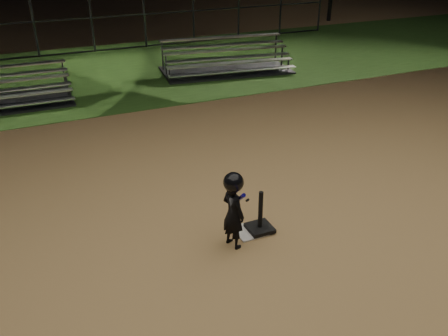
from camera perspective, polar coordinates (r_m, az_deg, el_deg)
ground at (r=7.51m, az=3.13°, el=-7.61°), size 80.00×80.00×0.00m
grass_strip at (r=16.30m, az=-13.22°, el=11.17°), size 60.00×8.00×0.01m
home_plate at (r=7.50m, az=3.13°, el=-7.53°), size 0.45×0.45×0.02m
batting_tee at (r=7.46m, az=4.33°, el=-6.61°), size 0.38×0.38×0.68m
child_batter at (r=6.86m, az=1.13°, el=-4.82°), size 0.45×0.66×1.21m
bleacher_right at (r=15.86m, az=0.27°, el=12.20°), size 4.32×2.50×1.00m
backstop_fence at (r=18.94m, az=-15.62°, el=16.92°), size 20.08×0.08×2.50m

